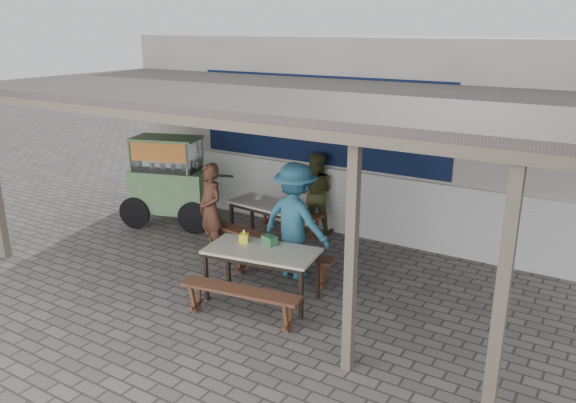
% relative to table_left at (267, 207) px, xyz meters
% --- Properties ---
extents(ground, '(60.00, 60.00, 0.00)m').
position_rel_table_left_xyz_m(ground, '(0.54, -1.80, -0.67)').
color(ground, '#68615E').
rests_on(ground, ground).
extents(back_wall, '(9.00, 1.28, 3.50)m').
position_rel_table_left_xyz_m(back_wall, '(0.54, 1.78, 1.05)').
color(back_wall, beige).
rests_on(back_wall, ground).
extents(warung_roof, '(9.00, 4.21, 2.81)m').
position_rel_table_left_xyz_m(warung_roof, '(0.55, -0.90, 2.05)').
color(warung_roof, '#554D48').
rests_on(warung_roof, ground).
extents(table_left, '(1.34, 0.80, 0.75)m').
position_rel_table_left_xyz_m(table_left, '(0.00, 0.00, 0.00)').
color(table_left, silver).
rests_on(table_left, ground).
extents(bench_left_street, '(1.40, 0.42, 0.45)m').
position_rel_table_left_xyz_m(bench_left_street, '(-0.07, -0.68, -0.33)').
color(bench_left_street, brown).
rests_on(bench_left_street, ground).
extents(bench_left_wall, '(1.40, 0.42, 0.45)m').
position_rel_table_left_xyz_m(bench_left_wall, '(0.07, 0.68, -0.33)').
color(bench_left_wall, brown).
rests_on(bench_left_wall, ground).
extents(table_right, '(1.64, 0.99, 0.75)m').
position_rel_table_left_xyz_m(table_right, '(1.13, -1.82, 0.01)').
color(table_right, silver).
rests_on(table_right, ground).
extents(bench_right_street, '(1.66, 0.53, 0.45)m').
position_rel_table_left_xyz_m(bench_right_street, '(1.24, -2.47, -0.32)').
color(bench_right_street, brown).
rests_on(bench_right_street, ground).
extents(bench_right_wall, '(1.66, 0.53, 0.45)m').
position_rel_table_left_xyz_m(bench_right_wall, '(1.03, -1.16, -0.32)').
color(bench_right_wall, brown).
rests_on(bench_right_wall, ground).
extents(vendor_cart, '(2.01, 1.27, 1.71)m').
position_rel_table_left_xyz_m(vendor_cart, '(-2.12, -0.13, 0.26)').
color(vendor_cart, '#7C9F6A').
rests_on(vendor_cart, ground).
extents(patron_street_side, '(0.66, 0.56, 1.55)m').
position_rel_table_left_xyz_m(patron_street_side, '(-0.55, -0.84, 0.11)').
color(patron_street_side, brown).
rests_on(patron_street_side, ground).
extents(patron_wall_side, '(0.88, 0.78, 1.51)m').
position_rel_table_left_xyz_m(patron_wall_side, '(0.44, 0.95, 0.09)').
color(patron_wall_side, brown).
rests_on(patron_wall_side, ground).
extents(patron_right_table, '(1.22, 0.79, 1.78)m').
position_rel_table_left_xyz_m(patron_right_table, '(1.11, -0.89, 0.22)').
color(patron_right_table, teal).
rests_on(patron_right_table, ground).
extents(tissue_box, '(0.16, 0.16, 0.12)m').
position_rel_table_left_xyz_m(tissue_box, '(0.76, -1.71, 0.14)').
color(tissue_box, '#FDF92A').
rests_on(tissue_box, table_right).
extents(donation_box, '(0.23, 0.19, 0.14)m').
position_rel_table_left_xyz_m(donation_box, '(1.13, -1.62, 0.15)').
color(donation_box, '#347648').
rests_on(donation_box, table_right).
extents(condiment_jar, '(0.08, 0.08, 0.09)m').
position_rel_table_left_xyz_m(condiment_jar, '(0.37, 0.07, 0.12)').
color(condiment_jar, beige).
rests_on(condiment_jar, table_left).
extents(condiment_bowl, '(0.21, 0.21, 0.04)m').
position_rel_table_left_xyz_m(condiment_bowl, '(-0.26, 0.13, 0.10)').
color(condiment_bowl, white).
rests_on(condiment_bowl, table_left).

